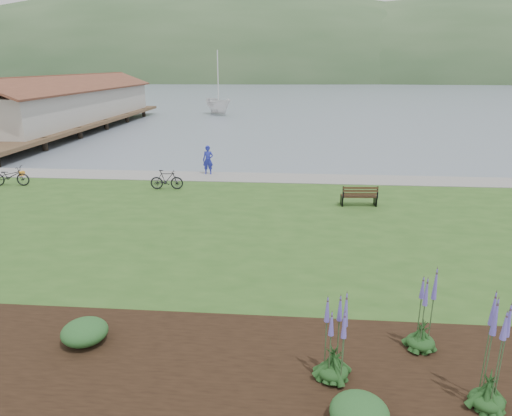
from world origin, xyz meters
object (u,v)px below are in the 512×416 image
at_px(park_bench, 359,196).
at_px(person, 208,158).
at_px(sailboat, 219,115).
at_px(bicycle_a, 10,176).

xyz_separation_m(park_bench, person, (-7.78, 5.43, 0.49)).
relative_size(person, sailboat, 0.07).
bearing_deg(bicycle_a, person, -76.62).
distance_m(park_bench, sailboat, 43.03).
distance_m(person, bicycle_a, 10.29).
bearing_deg(sailboat, person, -115.04).
bearing_deg(sailboat, park_bench, -105.81).
bearing_deg(park_bench, sailboat, 103.84).
height_order(person, sailboat, sailboat).
height_order(park_bench, person, person).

